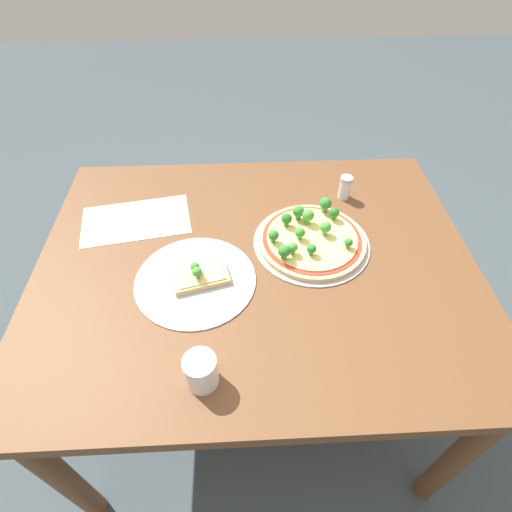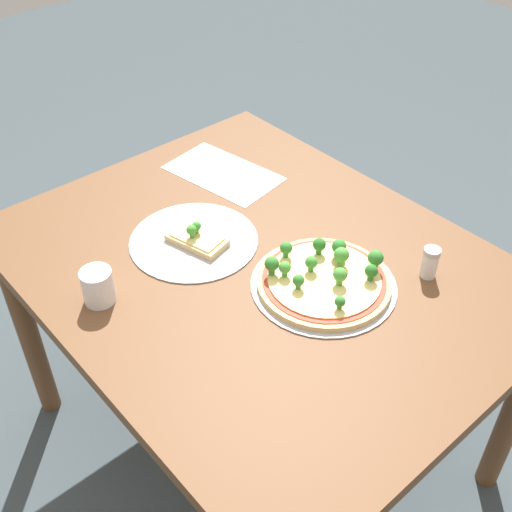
{
  "view_description": "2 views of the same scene",
  "coord_description": "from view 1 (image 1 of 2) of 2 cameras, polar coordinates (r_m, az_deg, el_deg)",
  "views": [
    {
      "loc": [
        -0.04,
        -0.74,
        1.51
      ],
      "look_at": [
        -0.0,
        -0.01,
        0.74
      ],
      "focal_mm": 28.0,
      "sensor_mm": 36.0,
      "label": 1
    },
    {
      "loc": [
        0.86,
        -0.76,
        1.69
      ],
      "look_at": [
        -0.0,
        -0.01,
        0.74
      ],
      "focal_mm": 45.0,
      "sensor_mm": 36.0,
      "label": 2
    }
  ],
  "objects": [
    {
      "name": "ground_plane",
      "position": [
        1.68,
        0.02,
        -17.46
      ],
      "size": [
        8.0,
        8.0,
        0.0
      ],
      "primitive_type": "plane",
      "color": "#3D474C"
    },
    {
      "name": "dining_table",
      "position": [
        1.15,
        0.02,
        -3.5
      ],
      "size": [
        1.19,
        0.95,
        0.72
      ],
      "color": "brown",
      "rests_on": "ground_plane"
    },
    {
      "name": "pizza_tray_whole",
      "position": [
        1.13,
        7.85,
        2.55
      ],
      "size": [
        0.33,
        0.33,
        0.07
      ],
      "color": "#A3A3A8",
      "rests_on": "dining_table"
    },
    {
      "name": "pizza_tray_slice",
      "position": [
        1.04,
        -8.4,
        -3.22
      ],
      "size": [
        0.32,
        0.32,
        0.06
      ],
      "color": "#A3A3A8",
      "rests_on": "dining_table"
    },
    {
      "name": "drinking_cup",
      "position": [
        0.86,
        -7.86,
        -16.0
      ],
      "size": [
        0.07,
        0.07,
        0.08
      ],
      "primitive_type": "cylinder",
      "color": "white",
      "rests_on": "dining_table"
    },
    {
      "name": "condiment_shaker",
      "position": [
        1.3,
        12.6,
        9.55
      ],
      "size": [
        0.04,
        0.04,
        0.08
      ],
      "color": "silver",
      "rests_on": "dining_table"
    },
    {
      "name": "paper_menu",
      "position": [
        1.26,
        -16.76,
        4.93
      ],
      "size": [
        0.34,
        0.23,
        0.0
      ],
      "primitive_type": "cube",
      "rotation": [
        0.0,
        0.0,
        0.17
      ],
      "color": "white",
      "rests_on": "dining_table"
    }
  ]
}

